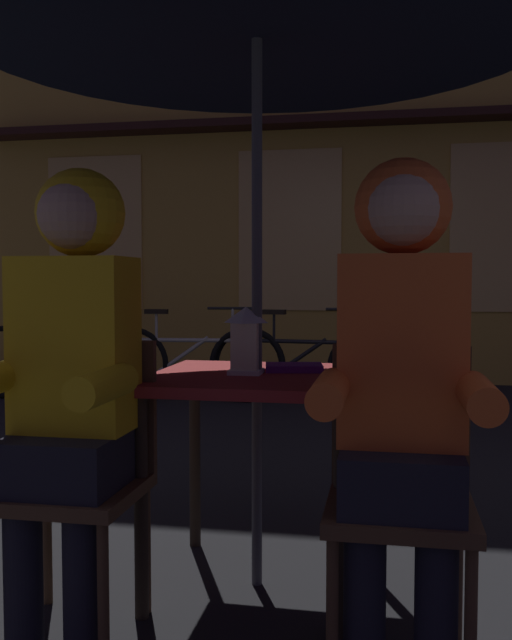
# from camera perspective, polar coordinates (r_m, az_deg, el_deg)

# --- Properties ---
(ground_plane) EXTENTS (60.00, 60.00, 0.00)m
(ground_plane) POSITION_cam_1_polar(r_m,az_deg,el_deg) (2.63, 0.07, -20.57)
(ground_plane) COLOR black
(cafe_table) EXTENTS (0.72, 0.72, 0.74)m
(cafe_table) POSITION_cam_1_polar(r_m,az_deg,el_deg) (2.44, 0.08, -6.73)
(cafe_table) COLOR maroon
(cafe_table) RESTS_ON ground_plane
(lantern) EXTENTS (0.11, 0.11, 0.23)m
(lantern) POSITION_cam_1_polar(r_m,az_deg,el_deg) (2.41, -0.81, -1.52)
(lantern) COLOR white
(lantern) RESTS_ON cafe_table
(chair_left) EXTENTS (0.40, 0.40, 0.87)m
(chair_left) POSITION_cam_1_polar(r_m,az_deg,el_deg) (2.27, -13.95, -11.42)
(chair_left) COLOR #513823
(chair_left) RESTS_ON ground_plane
(chair_right) EXTENTS (0.40, 0.40, 0.87)m
(chair_right) POSITION_cam_1_polar(r_m,az_deg,el_deg) (2.08, 11.58, -12.79)
(chair_right) COLOR #513823
(chair_right) RESTS_ON ground_plane
(person_left_hooded) EXTENTS (0.45, 0.56, 1.40)m
(person_left_hooded) POSITION_cam_1_polar(r_m,az_deg,el_deg) (2.16, -14.71, -2.56)
(person_left_hooded) COLOR black
(person_left_hooded) RESTS_ON ground_plane
(person_right_hooded) EXTENTS (0.45, 0.56, 1.40)m
(person_right_hooded) POSITION_cam_1_polar(r_m,az_deg,el_deg) (1.95, 11.72, -3.12)
(person_right_hooded) COLOR black
(person_right_hooded) RESTS_ON ground_plane
(shopfront_building) EXTENTS (10.00, 0.93, 6.20)m
(shopfront_building) POSITION_cam_1_polar(r_m,az_deg,el_deg) (8.02, 11.27, 17.76)
(shopfront_building) COLOR gold
(shopfront_building) RESTS_ON ground_plane
(bicycle_nearest) EXTENTS (1.67, 0.27, 0.84)m
(bicycle_nearest) POSITION_cam_1_polar(r_m,az_deg,el_deg) (6.57, -15.69, -3.19)
(bicycle_nearest) COLOR black
(bicycle_nearest) RESTS_ON ground_plane
(bicycle_second) EXTENTS (1.68, 0.24, 0.84)m
(bicycle_second) POSITION_cam_1_polar(r_m,az_deg,el_deg) (6.20, -5.49, -3.45)
(bicycle_second) COLOR black
(bicycle_second) RESTS_ON ground_plane
(bicycle_third) EXTENTS (1.68, 0.21, 0.84)m
(bicycle_third) POSITION_cam_1_polar(r_m,az_deg,el_deg) (6.03, 4.06, -3.63)
(bicycle_third) COLOR black
(bicycle_third) RESTS_ON ground_plane
(book) EXTENTS (0.22, 0.17, 0.02)m
(book) POSITION_cam_1_polar(r_m,az_deg,el_deg) (2.51, 3.09, -3.86)
(book) COLOR #661E7A
(book) RESTS_ON cafe_table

